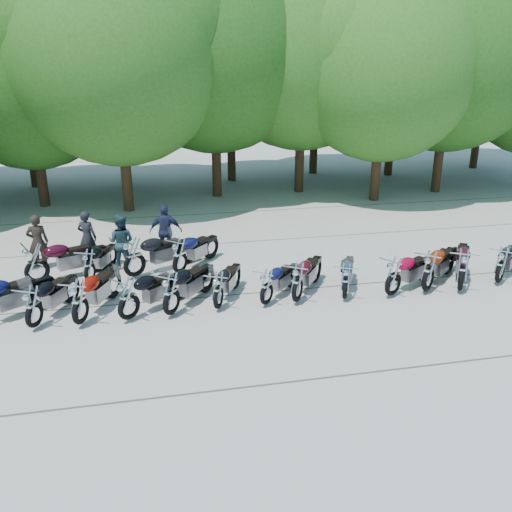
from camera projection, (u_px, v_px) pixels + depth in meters
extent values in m
plane|color=#AAA599|center=(268.00, 316.00, 13.77)|extent=(90.00, 90.00, 0.00)
cylinder|color=#3A2614|center=(40.00, 169.00, 23.61)|extent=(0.44, 0.44, 3.31)
sphere|color=#286319|center=(28.00, 81.00, 22.36)|extent=(7.31, 7.31, 7.31)
cylinder|color=#3A2614|center=(125.00, 165.00, 22.75)|extent=(0.44, 0.44, 3.93)
sphere|color=#357721|center=(116.00, 55.00, 21.25)|extent=(8.70, 8.70, 8.70)
cylinder|color=#3A2614|center=(216.00, 153.00, 25.21)|extent=(0.44, 0.44, 4.13)
sphere|color=#286319|center=(214.00, 47.00, 23.64)|extent=(9.13, 9.13, 9.13)
cylinder|color=#3A2614|center=(300.00, 150.00, 26.10)|extent=(0.44, 0.44, 4.09)
sphere|color=#357721|center=(303.00, 49.00, 24.55)|extent=(9.04, 9.04, 9.04)
cylinder|color=#3A2614|center=(377.00, 161.00, 24.55)|extent=(0.44, 0.44, 3.62)
sphere|color=#357721|center=(384.00, 68.00, 23.18)|extent=(8.00, 8.00, 8.00)
cylinder|color=#3A2614|center=(439.00, 151.00, 26.08)|extent=(0.44, 0.44, 3.98)
sphere|color=#286319|center=(451.00, 54.00, 24.58)|extent=(8.79, 8.79, 8.79)
cylinder|color=#3A2614|center=(32.00, 152.00, 27.18)|extent=(0.44, 0.44, 3.52)
sphere|color=#357721|center=(20.00, 70.00, 25.84)|extent=(7.78, 7.78, 7.78)
cylinder|color=#3A2614|center=(124.00, 152.00, 27.57)|extent=(0.44, 0.44, 3.42)
sphere|color=#286319|center=(117.00, 74.00, 26.27)|extent=(7.56, 7.56, 7.56)
cylinder|color=#3A2614|center=(231.00, 147.00, 28.65)|extent=(0.44, 0.44, 3.56)
sphere|color=#286319|center=(230.00, 68.00, 27.30)|extent=(7.88, 7.88, 7.88)
cylinder|color=#3A2614|center=(314.00, 140.00, 30.49)|extent=(0.44, 0.44, 3.76)
sphere|color=#286319|center=(317.00, 61.00, 29.06)|extent=(8.31, 8.31, 8.31)
cylinder|color=#3A2614|center=(390.00, 142.00, 30.01)|extent=(0.44, 0.44, 3.63)
sphere|color=#357721|center=(397.00, 66.00, 28.63)|extent=(8.02, 8.02, 8.02)
cylinder|color=#3A2614|center=(478.00, 131.00, 31.88)|extent=(0.44, 0.44, 4.37)
sphere|color=#286319|center=(490.00, 43.00, 30.22)|extent=(9.67, 9.67, 9.67)
imported|color=black|center=(38.00, 242.00, 16.63)|extent=(0.66, 0.45, 1.74)
imported|color=#223B47|center=(121.00, 242.00, 16.68)|extent=(1.01, 0.91, 1.72)
imported|color=#222947|center=(166.00, 231.00, 17.56)|extent=(1.10, 0.57, 1.80)
imported|color=black|center=(87.00, 237.00, 17.13)|extent=(0.74, 0.63, 1.71)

